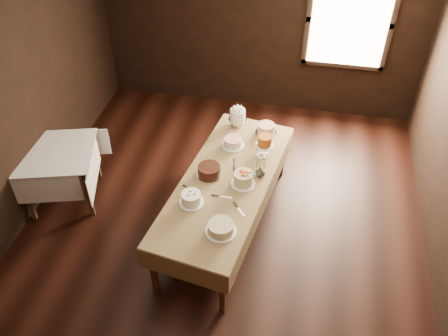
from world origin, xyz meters
TOP-DOWN VIEW (x-y plane):
  - floor at (0.00, 0.00)m, footprint 5.00×6.00m
  - ceiling at (0.00, 0.00)m, footprint 5.00×6.00m
  - wall_back at (0.00, 3.00)m, footprint 5.00×0.02m
  - wall_left at (-2.50, 0.00)m, footprint 0.02×6.00m
  - window at (1.30, 2.94)m, footprint 1.10×0.05m
  - display_table at (0.03, 0.18)m, footprint 1.37×2.65m
  - side_table at (-2.17, 0.27)m, footprint 1.15×1.15m
  - cake_meringue at (-0.03, 1.27)m, footprint 0.28×0.28m
  - cake_speckled at (0.37, 1.18)m, footprint 0.31×0.31m
  - cake_lattice at (-0.01, 0.83)m, footprint 0.29×0.29m
  - cake_caramel at (0.40, 0.77)m, footprint 0.24×0.24m
  - cake_chocolate at (-0.19, 0.24)m, footprint 0.37×0.37m
  - cake_flowers at (0.24, 0.15)m, footprint 0.31×0.31m
  - cake_swirl at (-0.28, -0.26)m, footprint 0.31×0.31m
  - cake_cream at (0.13, -0.61)m, footprint 0.38×0.38m
  - cake_server_a at (0.08, -0.10)m, footprint 0.24×0.03m
  - cake_server_b at (0.29, -0.29)m, footprint 0.17×0.20m
  - cake_server_c at (0.06, 0.51)m, footprint 0.07×0.24m
  - cake_server_d at (0.38, 0.39)m, footprint 0.18×0.20m
  - cake_server_e at (-0.30, -0.08)m, footprint 0.23×0.12m
  - flower_vase at (0.41, 0.33)m, footprint 0.14×0.14m
  - flower_bouquet at (0.41, 0.33)m, footprint 0.14×0.14m

SIDE VIEW (x-z plane):
  - floor at x=0.00m, z-range -0.01..0.01m
  - side_table at x=-2.17m, z-range 0.30..1.08m
  - display_table at x=0.03m, z-range 0.33..1.12m
  - cake_server_a at x=0.08m, z-range 0.78..0.79m
  - cake_server_b at x=0.29m, z-range 0.78..0.79m
  - cake_server_c at x=0.06m, z-range 0.78..0.79m
  - cake_server_d at x=0.38m, z-range 0.78..0.79m
  - cake_server_e at x=-0.30m, z-range 0.78..0.79m
  - cake_lattice at x=-0.01m, z-range 0.78..0.89m
  - cake_cream at x=0.13m, z-range 0.78..0.90m
  - cake_chocolate at x=-0.19m, z-range 0.78..0.91m
  - cake_speckled at x=0.37m, z-range 0.78..0.91m
  - flower_vase at x=0.41m, z-range 0.78..0.91m
  - cake_swirl at x=-0.28m, z-range 0.78..0.92m
  - cake_flowers at x=0.24m, z-range 0.78..0.95m
  - cake_caramel at x=0.40m, z-range 0.76..1.03m
  - cake_meringue at x=-0.03m, z-range 0.77..1.03m
  - flower_bouquet at x=0.41m, z-range 0.93..1.13m
  - wall_back at x=0.00m, z-range 0.00..2.80m
  - wall_left at x=-2.50m, z-range 0.00..2.80m
  - window at x=1.30m, z-range 0.95..2.25m
  - ceiling at x=0.00m, z-range 2.79..2.80m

